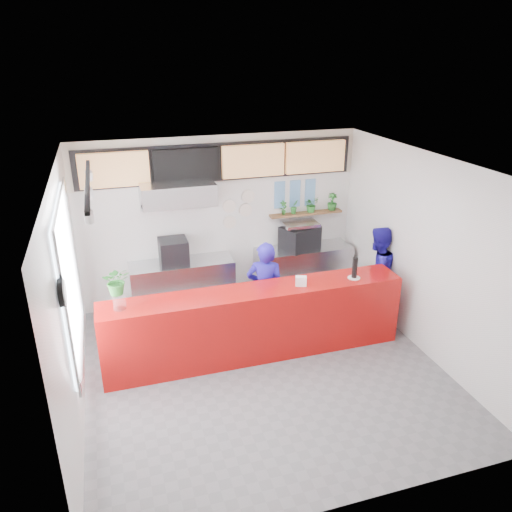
{
  "coord_description": "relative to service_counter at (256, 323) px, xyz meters",
  "views": [
    {
      "loc": [
        -1.91,
        -5.8,
        4.33
      ],
      "look_at": [
        0.1,
        0.7,
        1.5
      ],
      "focal_mm": 35.0,
      "sensor_mm": 36.0,
      "label": 1
    }
  ],
  "objects": [
    {
      "name": "dec_plate_a",
      "position": [
        0.15,
        2.07,
        1.2
      ],
      "size": [
        0.24,
        0.03,
        0.24
      ],
      "primitive_type": "cylinder",
      "rotation": [
        1.57,
        0.0,
        0.0
      ],
      "color": "silver",
      "rests_on": "wall_back"
    },
    {
      "name": "wall_back",
      "position": [
        0.0,
        2.1,
        0.95
      ],
      "size": [
        5.0,
        0.0,
        5.0
      ],
      "primitive_type": "plane",
      "rotation": [
        1.57,
        0.0,
        0.0
      ],
      "color": "white",
      "rests_on": "ground"
    },
    {
      "name": "white_plate",
      "position": [
        1.55,
        -0.07,
        0.56
      ],
      "size": [
        0.21,
        0.21,
        0.01
      ],
      "primitive_type": "cylinder",
      "rotation": [
        0.0,
        0.0,
        0.14
      ],
      "color": "white",
      "rests_on": "service_counter"
    },
    {
      "name": "photo_frame_d",
      "position": [
        1.1,
        2.08,
        1.2
      ],
      "size": [
        0.2,
        0.02,
        0.25
      ],
      "primitive_type": "cube",
      "color": "#598CBF",
      "rests_on": "wall_back"
    },
    {
      "name": "photo_frame_a",
      "position": [
        1.1,
        2.08,
        1.45
      ],
      "size": [
        0.2,
        0.02,
        0.25
      ],
      "primitive_type": "cube",
      "color": "#598CBF",
      "rests_on": "wall_back"
    },
    {
      "name": "staff_right",
      "position": [
        2.33,
        0.58,
        0.26
      ],
      "size": [
        0.94,
        0.82,
        1.62
      ],
      "primitive_type": "imported",
      "rotation": [
        0.0,
        0.0,
        3.44
      ],
      "color": "#1F1596",
      "rests_on": "ground"
    },
    {
      "name": "wall_clock_face",
      "position": [
        -2.43,
        -1.3,
        1.5
      ],
      "size": [
        0.02,
        0.26,
        0.26
      ],
      "primitive_type": "cylinder",
      "rotation": [
        0.0,
        1.57,
        0.0
      ],
      "color": "white",
      "rests_on": "wall_left"
    },
    {
      "name": "glass_vase",
      "position": [
        -1.91,
        -0.0,
        0.65
      ],
      "size": [
        0.2,
        0.2,
        0.21
      ],
      "primitive_type": "cylinder",
      "rotation": [
        0.0,
        0.0,
        0.22
      ],
      "color": "white",
      "rests_on": "service_counter"
    },
    {
      "name": "photo_frame_f",
      "position": [
        1.7,
        2.08,
        1.2
      ],
      "size": [
        0.2,
        0.02,
        0.25
      ],
      "primitive_type": "cube",
      "color": "#598CBF",
      "rests_on": "wall_back"
    },
    {
      "name": "photo_frame_c",
      "position": [
        1.7,
        2.08,
        1.45
      ],
      "size": [
        0.2,
        0.02,
        0.25
      ],
      "primitive_type": "cube",
      "color": "#598CBF",
      "rests_on": "wall_back"
    },
    {
      "name": "pepper_mill",
      "position": [
        1.55,
        -0.07,
        0.72
      ],
      "size": [
        0.09,
        0.09,
        0.32
      ],
      "primitive_type": "cylinder",
      "rotation": [
        0.0,
        0.0,
        -0.15
      ],
      "color": "black",
      "rests_on": "white_plate"
    },
    {
      "name": "herb_b",
      "position": [
        1.36,
        2.0,
        1.1
      ],
      "size": [
        0.17,
        0.15,
        0.26
      ],
      "primitive_type": "imported",
      "rotation": [
        0.0,
        0.0,
        0.27
      ],
      "color": "#266D26",
      "rests_on": "herb_shelf"
    },
    {
      "name": "menu_board_mid_right",
      "position": [
        0.57,
        1.98,
        2.0
      ],
      "size": [
        1.1,
        0.1,
        0.55
      ],
      "primitive_type": "cube",
      "color": "tan",
      "rests_on": "wall_back"
    },
    {
      "name": "right_bench",
      "position": [
        1.5,
        1.8,
        -0.1
      ],
      "size": [
        1.8,
        0.6,
        0.9
      ],
      "primitive_type": "cube",
      "color": "#B2B5BA",
      "rests_on": "ground"
    },
    {
      "name": "panini_oven",
      "position": [
        -0.92,
        1.8,
        0.56
      ],
      "size": [
        0.48,
        0.48,
        0.43
      ],
      "primitive_type": "cube",
      "rotation": [
        0.0,
        0.0,
        -0.0
      ],
      "color": "black",
      "rests_on": "prep_bench"
    },
    {
      "name": "prep_bench",
      "position": [
        -0.8,
        1.8,
        -0.1
      ],
      "size": [
        1.8,
        0.6,
        0.9
      ],
      "primitive_type": "cube",
      "color": "#B2B5BA",
      "rests_on": "ground"
    },
    {
      "name": "wall_left",
      "position": [
        -2.5,
        -0.4,
        0.95
      ],
      "size": [
        0.0,
        5.0,
        5.0
      ],
      "primitive_type": "plane",
      "rotation": [
        1.57,
        0.0,
        1.57
      ],
      "color": "white",
      "rests_on": "ground"
    },
    {
      "name": "menu_board_far_right",
      "position": [
        1.73,
        1.98,
        2.0
      ],
      "size": [
        1.1,
        0.1,
        0.55
      ],
      "primitive_type": "cube",
      "color": "tan",
      "rests_on": "wall_back"
    },
    {
      "name": "herb_a",
      "position": [
        1.15,
        2.0,
        1.1
      ],
      "size": [
        0.15,
        0.11,
        0.26
      ],
      "primitive_type": "imported",
      "rotation": [
        0.0,
        0.0,
        0.1
      ],
      "color": "#266D26",
      "rests_on": "herb_shelf"
    },
    {
      "name": "ceiling",
      "position": [
        0.0,
        -0.4,
        2.45
      ],
      "size": [
        5.0,
        5.0,
        0.0
      ],
      "primitive_type": "plane",
      "rotation": [
        3.14,
        0.0,
        0.0
      ],
      "color": "silver"
    },
    {
      "name": "window_pane",
      "position": [
        -2.47,
        -0.1,
        1.15
      ],
      "size": [
        0.04,
        2.2,
        1.9
      ],
      "primitive_type": "cube",
      "color": "silver",
      "rests_on": "wall_left"
    },
    {
      "name": "dec_plate_c",
      "position": [
        0.15,
        2.07,
        0.9
      ],
      "size": [
        0.24,
        0.03,
        0.24
      ],
      "primitive_type": "cylinder",
      "rotation": [
        1.57,
        0.0,
        0.0
      ],
      "color": "silver",
      "rests_on": "wall_back"
    },
    {
      "name": "dec_plate_d",
      "position": [
        0.5,
        2.07,
        1.35
      ],
      "size": [
        0.24,
        0.03,
        0.24
      ],
      "primitive_type": "cylinder",
      "rotation": [
        1.57,
        0.0,
        0.0
      ],
      "color": "silver",
      "rests_on": "wall_back"
    },
    {
      "name": "track_rail",
      "position": [
        -2.1,
        -0.4,
        2.39
      ],
      "size": [
        0.05,
        2.4,
        0.04
      ],
      "primitive_type": "cube",
      "color": "black",
      "rests_on": "ceiling"
    },
    {
      "name": "photo_frame_e",
      "position": [
        1.4,
        2.08,
        1.2
      ],
      "size": [
        0.2,
        0.02,
        0.25
      ],
      "primitive_type": "cube",
      "color": "#598CBF",
      "rests_on": "wall_back"
    },
    {
      "name": "staff_center",
      "position": [
        0.31,
        0.48,
        0.26
      ],
      "size": [
        0.7,
        0.6,
        1.63
      ],
      "primitive_type": "imported",
      "rotation": [
        0.0,
        0.0,
        2.73
      ],
      "color": "#1F1596",
      "rests_on": "ground"
    },
    {
      "name": "herb_shelf",
      "position": [
        1.6,
        2.0,
        0.95
      ],
      "size": [
        1.4,
        0.18,
        0.04
      ],
      "primitive_type": "cube",
      "color": "brown",
      "rests_on": "wall_back"
    },
    {
      "name": "dec_plate_b",
      "position": [
        0.45,
        2.07,
        1.1
      ],
      "size": [
        0.24,
        0.03,
        0.24
      ],
      "primitive_type": "cylinder",
      "rotation": [
        1.57,
        0.0,
        0.0
      ],
      "color": "silver",
      "rests_on": "wall_back"
    },
    {
      "name": "menu_board_far_left",
      "position": [
        -1.75,
        1.98,
        2.0
      ],
      "size": [
        1.1,
        0.1,
        0.55
      ],
      "primitive_type": "cube",
      "color": "tan",
      "rests_on": "wall_back"
    },
    {
      "name": "soffit",
      "position": [
        0.0,
        2.06,
        2.0
      ],
      "size": [
        4.8,
        0.04,
        0.65
      ],
      "primitive_type": "cube",
      "color": "black",
      "rests_on": "wall_back"
    },
    {
      "name": "menu_board_mid_left",
      "position": [
        -0.59,
        1.98,
        2.0
      ],
      "size": [
        1.1,
        0.1,
        0.55
      ],
      "primitive_type": "cube",
      "color": "black",
      "rests_on": "wall_back"
    },
    {
      "name": "service_counter",
      "position": [
        0.0,
        0.0,
        0.0
      ],
      "size": [
        4.5,
        0.6,
        1.1
      ],
      "primitive_type": "cube",
      "color": "#A40D0B",
      "rests_on": "ground"
    },
    {
      "name": "wall_clock_rim",
      "position": [
        -2.46,
        -1.3,
        1.5
      ],
      "size": [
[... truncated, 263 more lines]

